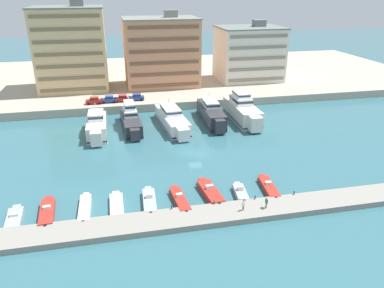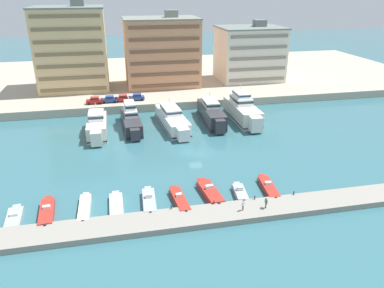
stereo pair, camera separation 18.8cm
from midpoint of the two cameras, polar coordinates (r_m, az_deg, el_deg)
name	(u,v)px [view 2 (the right image)]	position (r m, az deg, el deg)	size (l,w,h in m)	color
ground_plane	(196,154)	(73.18, 0.62, -1.48)	(400.00, 400.00, 0.00)	#336670
quay_promenade	(156,77)	(132.25, -5.45, 10.08)	(180.00, 70.00, 2.08)	#ADA38E
pier_dock	(229,213)	(54.34, 5.78, -10.46)	(120.00, 4.86, 0.88)	gray
yacht_ivory_far_left	(97,126)	(84.43, -14.21, 2.67)	(4.21, 15.16, 6.71)	silver
yacht_charcoal_left	(131,119)	(86.99, -9.23, 3.73)	(4.36, 17.80, 7.63)	#333338
yacht_white_mid_left	(172,119)	(86.72, -2.95, 3.77)	(5.98, 20.29, 6.23)	white
yacht_charcoal_center_left	(212,113)	(90.00, 3.05, 4.67)	(4.50, 18.51, 6.81)	#333338
yacht_ivory_center	(243,110)	(91.65, 7.77, 5.13)	(4.95, 19.02, 8.53)	silver
motorboat_grey_far_left	(14,218)	(58.63, -25.39, -10.19)	(2.47, 6.66, 1.09)	#9EA3A8
motorboat_red_left	(47,212)	(57.86, -21.15, -9.69)	(2.39, 8.05, 1.44)	red
motorboat_cream_mid_left	(85,208)	(57.31, -15.94, -9.39)	(1.68, 8.00, 0.89)	beige
motorboat_white_center_left	(116,205)	(57.14, -11.37, -9.09)	(1.92, 7.22, 0.82)	white
motorboat_grey_center	(149,201)	(57.13, -6.46, -8.62)	(2.21, 7.79, 1.52)	#9EA3A8
motorboat_red_center_right	(179,200)	(57.01, -1.83, -8.52)	(2.18, 7.97, 1.41)	red
motorboat_red_mid_right	(210,192)	(58.91, 2.82, -7.35)	(2.83, 8.41, 1.65)	red
motorboat_grey_right	(240,193)	(59.32, 7.43, -7.39)	(2.29, 5.99, 1.51)	#9EA3A8
motorboat_red_far_right	(268,187)	(61.54, 11.64, -6.51)	(2.46, 7.95, 1.35)	red
car_red_far_left	(94,100)	(100.39, -14.59, 6.48)	(4.15, 2.03, 1.80)	red
car_blue_left	(109,99)	(100.58, -12.42, 6.72)	(4.13, 1.97, 1.80)	#28428E
car_red_mid_left	(123,98)	(100.76, -10.46, 6.90)	(4.15, 2.03, 1.80)	red
car_blue_center_left	(137,97)	(101.28, -8.36, 7.12)	(4.11, 1.93, 1.80)	#28428E
apartment_block_far_left	(72,48)	(116.51, -17.76, 13.70)	(19.65, 17.27, 25.02)	#E0BC84
apartment_block_left	(162,52)	(115.85, -4.62, 13.82)	(21.85, 15.50, 21.80)	tan
apartment_block_mid_left	(249,53)	(124.55, 8.75, 13.50)	(19.88, 16.29, 18.49)	silver
pedestrian_near_edge	(243,205)	(53.91, 7.89, -9.13)	(0.56, 0.39, 1.60)	#7A6B56
pedestrian_mid_deck	(266,202)	(54.97, 11.32, -8.63)	(0.25, 0.65, 1.69)	#7A6B56
bollard_west	(171,207)	(54.13, -3.09, -9.55)	(0.20, 0.20, 0.61)	#2D2D33
bollard_west_mid	(214,202)	(55.26, 3.45, -8.81)	(0.20, 0.20, 0.61)	#2D2D33
bollard_east_mid	(255,197)	(57.08, 9.64, -8.01)	(0.20, 0.20, 0.61)	#2D2D33
bollard_east	(294,193)	(59.51, 15.35, -7.18)	(0.20, 0.20, 0.61)	#2D2D33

